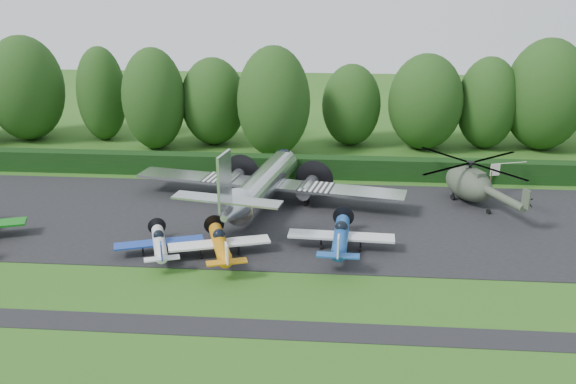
# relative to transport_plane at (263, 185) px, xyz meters

# --- Properties ---
(ground) EXTENTS (160.00, 160.00, 0.00)m
(ground) POSITION_rel_transport_plane_xyz_m (-3.59, -12.56, -2.08)
(ground) COLOR #295A19
(ground) RESTS_ON ground
(apron) EXTENTS (70.00, 18.00, 0.01)m
(apron) POSITION_rel_transport_plane_xyz_m (-3.59, -2.56, -2.08)
(apron) COLOR black
(apron) RESTS_ON ground
(taxiway_verge) EXTENTS (70.00, 2.00, 0.00)m
(taxiway_verge) POSITION_rel_transport_plane_xyz_m (-3.59, -18.56, -2.08)
(taxiway_verge) COLOR black
(taxiway_verge) RESTS_ON ground
(hedgerow) EXTENTS (90.00, 1.60, 2.00)m
(hedgerow) POSITION_rel_transport_plane_xyz_m (-3.59, 8.44, -2.08)
(hedgerow) COLOR black
(hedgerow) RESTS_ON ground
(transport_plane) EXTENTS (23.27, 17.85, 7.46)m
(transport_plane) POSITION_rel_transport_plane_xyz_m (0.00, 0.00, 0.00)
(transport_plane) COLOR silver
(transport_plane) RESTS_ON ground
(light_plane_white) EXTENTS (6.22, 6.54, 2.39)m
(light_plane_white) POSITION_rel_transport_plane_xyz_m (-6.17, -9.70, -1.08)
(light_plane_white) COLOR silver
(light_plane_white) RESTS_ON ground
(light_plane_orange) EXTENTS (7.08, 7.44, 2.72)m
(light_plane_orange) POSITION_rel_transport_plane_xyz_m (-1.85, -9.80, -0.95)
(light_plane_orange) COLOR #C1750B
(light_plane_orange) RESTS_ON ground
(light_plane_blue) EXTENTS (7.59, 7.98, 2.92)m
(light_plane_blue) POSITION_rel_transport_plane_xyz_m (6.46, -8.07, -0.87)
(light_plane_blue) COLOR navy
(light_plane_blue) RESTS_ON ground
(helicopter) EXTENTS (11.26, 13.18, 3.63)m
(helicopter) POSITION_rel_transport_plane_xyz_m (17.26, 2.74, -0.13)
(helicopter) COLOR #3A4535
(helicopter) RESTS_ON ground
(sign_board) EXTENTS (3.59, 0.13, 2.02)m
(sign_board) POSITION_rel_transport_plane_xyz_m (21.80, 7.94, -0.72)
(sign_board) COLOR #3F3326
(sign_board) RESTS_ON ground
(tree_0) EXTENTS (6.43, 6.43, 9.01)m
(tree_0) POSITION_rel_transport_plane_xyz_m (7.43, 20.04, 2.41)
(tree_0) COLOR black
(tree_0) RESTS_ON ground
(tree_1) EXTENTS (7.11, 7.11, 9.67)m
(tree_1) POSITION_rel_transport_plane_xyz_m (-7.73, 19.12, 2.75)
(tree_1) COLOR black
(tree_1) RESTS_ON ground
(tree_2) EXTENTS (5.48, 5.48, 10.62)m
(tree_2) POSITION_rel_transport_plane_xyz_m (-20.64, 20.00, 3.21)
(tree_2) COLOR black
(tree_2) RESTS_ON ground
(tree_3) EXTENTS (6.54, 6.54, 9.98)m
(tree_3) POSITION_rel_transport_plane_xyz_m (22.07, 20.04, 2.90)
(tree_3) COLOR black
(tree_3) RESTS_ON ground
(tree_5) EXTENTS (8.64, 8.64, 11.81)m
(tree_5) POSITION_rel_transport_plane_xyz_m (-29.22, 19.48, 3.82)
(tree_5) COLOR black
(tree_5) RESTS_ON ground
(tree_6) EXTENTS (7.97, 7.97, 10.34)m
(tree_6) POSITION_rel_transport_plane_xyz_m (15.34, 19.21, 3.08)
(tree_6) COLOR black
(tree_6) RESTS_ON ground
(tree_7) EXTENTS (7.58, 7.58, 11.51)m
(tree_7) POSITION_rel_transport_plane_xyz_m (-0.65, 15.29, 3.66)
(tree_7) COLOR black
(tree_7) RESTS_ON ground
(tree_10) EXTENTS (8.65, 8.65, 11.98)m
(tree_10) POSITION_rel_transport_plane_xyz_m (28.06, 20.09, 3.90)
(tree_10) COLOR black
(tree_10) RESTS_ON ground
(tree_11) EXTENTS (6.74, 6.74, 10.98)m
(tree_11) POSITION_rel_transport_plane_xyz_m (-13.77, 16.95, 3.40)
(tree_11) COLOR black
(tree_11) RESTS_ON ground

